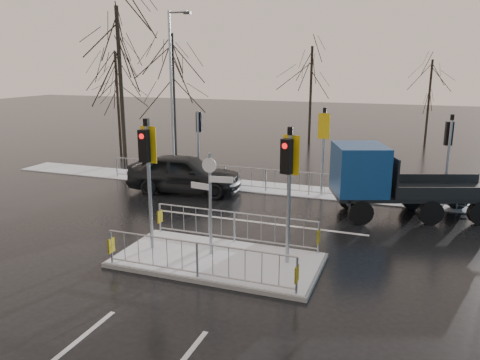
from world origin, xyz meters
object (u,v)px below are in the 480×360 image
(traffic_island, at_px, (217,250))
(street_lamp_left, at_px, (173,88))
(car_far_lane, at_px, (185,173))
(flatbed_truck, at_px, (381,179))

(traffic_island, xyz_separation_m, street_lamp_left, (-6.42, 9.49, 4.10))
(traffic_island, xyz_separation_m, car_far_lane, (-4.40, 6.65, 0.48))
(car_far_lane, distance_m, street_lamp_left, 5.02)
(traffic_island, bearing_deg, car_far_lane, 123.52)
(car_far_lane, xyz_separation_m, street_lamp_left, (-2.01, 2.84, 3.62))
(car_far_lane, relative_size, flatbed_truck, 0.81)
(traffic_island, height_order, flatbed_truck, traffic_island)
(car_far_lane, bearing_deg, traffic_island, -153.56)
(flatbed_truck, bearing_deg, car_far_lane, 176.27)
(car_far_lane, height_order, street_lamp_left, street_lamp_left)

